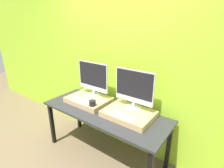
{
  "coord_description": "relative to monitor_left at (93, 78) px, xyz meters",
  "views": [
    {
      "loc": [
        1.37,
        -1.31,
        1.93
      ],
      "look_at": [
        0.0,
        0.54,
        1.09
      ],
      "focal_mm": 28.0,
      "sensor_mm": 36.0,
      "label": 1
    }
  ],
  "objects": [
    {
      "name": "mug",
      "position": [
        0.23,
        -0.28,
        -0.24
      ],
      "size": [
        0.09,
        0.09,
        0.08
      ],
      "color": "black",
      "rests_on": "wooden_riser_left"
    },
    {
      "name": "wall_back",
      "position": [
        0.36,
        0.23,
        0.19
      ],
      "size": [
        8.0,
        0.04,
        2.6
      ],
      "color": "#9ED12D",
      "rests_on": "ground_plane"
    },
    {
      "name": "monitor_left",
      "position": [
        0.0,
        0.0,
        0.0
      ],
      "size": [
        0.55,
        0.21,
        0.53
      ],
      "color": "silver",
      "rests_on": "wooden_riser_left"
    },
    {
      "name": "keyboard_right",
      "position": [
        0.71,
        -0.28,
        -0.27
      ],
      "size": [
        0.33,
        0.12,
        0.01
      ],
      "color": "silver",
      "rests_on": "wooden_riser_right"
    },
    {
      "name": "keyboard_left",
      "position": [
        0.0,
        -0.28,
        -0.27
      ],
      "size": [
        0.33,
        0.12,
        0.01
      ],
      "color": "silver",
      "rests_on": "wooden_riser_left"
    },
    {
      "name": "wooden_riser_left",
      "position": [
        0.0,
        -0.11,
        -0.32
      ],
      "size": [
        0.63,
        0.46,
        0.08
      ],
      "color": "tan",
      "rests_on": "workbench"
    },
    {
      "name": "workbench",
      "position": [
        0.36,
        -0.19,
        -0.43
      ],
      "size": [
        1.83,
        0.7,
        0.75
      ],
      "color": "#2D2D33",
      "rests_on": "ground_plane"
    },
    {
      "name": "monitor_right",
      "position": [
        0.71,
        0.0,
        0.0
      ],
      "size": [
        0.55,
        0.21,
        0.53
      ],
      "color": "silver",
      "rests_on": "wooden_riser_right"
    },
    {
      "name": "wooden_riser_right",
      "position": [
        0.71,
        -0.11,
        -0.32
      ],
      "size": [
        0.63,
        0.46,
        0.08
      ],
      "color": "tan",
      "rests_on": "workbench"
    },
    {
      "name": "ground_plane",
      "position": [
        0.36,
        -0.54,
        -1.11
      ],
      "size": [
        12.0,
        12.0,
        0.0
      ],
      "primitive_type": "plane",
      "color": "#756047"
    }
  ]
}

